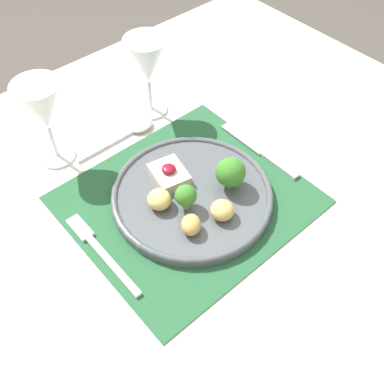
{
  "coord_description": "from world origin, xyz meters",
  "views": [
    {
      "loc": [
        -0.34,
        -0.4,
        1.37
      ],
      "look_at": [
        0.01,
        -0.01,
        0.75
      ],
      "focal_mm": 42.0,
      "sensor_mm": 36.0,
      "label": 1
    }
  ],
  "objects_px": {
    "dinner_plate": "(193,194)",
    "spoon": "(134,129)",
    "wine_glass_far": "(42,109)",
    "fork": "(98,248)",
    "wine_glass_near": "(147,63)",
    "knife": "(264,153)"
  },
  "relations": [
    {
      "from": "knife",
      "to": "spoon",
      "type": "xyz_separation_m",
      "value": [
        -0.15,
        0.23,
        0.0
      ]
    },
    {
      "from": "spoon",
      "to": "wine_glass_near",
      "type": "xyz_separation_m",
      "value": [
        0.07,
        0.03,
        0.11
      ]
    },
    {
      "from": "dinner_plate",
      "to": "spoon",
      "type": "xyz_separation_m",
      "value": [
        0.03,
        0.22,
        -0.01
      ]
    },
    {
      "from": "fork",
      "to": "spoon",
      "type": "distance_m",
      "value": 0.3
    },
    {
      "from": "wine_glass_far",
      "to": "dinner_plate",
      "type": "bearing_deg",
      "value": -63.63
    },
    {
      "from": "dinner_plate",
      "to": "wine_glass_near",
      "type": "height_order",
      "value": "wine_glass_near"
    },
    {
      "from": "spoon",
      "to": "wine_glass_near",
      "type": "bearing_deg",
      "value": 25.33
    },
    {
      "from": "wine_glass_far",
      "to": "wine_glass_near",
      "type": "bearing_deg",
      "value": -2.25
    },
    {
      "from": "dinner_plate",
      "to": "fork",
      "type": "bearing_deg",
      "value": 173.04
    },
    {
      "from": "fork",
      "to": "wine_glass_far",
      "type": "height_order",
      "value": "wine_glass_far"
    },
    {
      "from": "spoon",
      "to": "wine_glass_near",
      "type": "relative_size",
      "value": 1.06
    },
    {
      "from": "dinner_plate",
      "to": "knife",
      "type": "height_order",
      "value": "dinner_plate"
    },
    {
      "from": "dinner_plate",
      "to": "spoon",
      "type": "bearing_deg",
      "value": 82.53
    },
    {
      "from": "dinner_plate",
      "to": "wine_glass_far",
      "type": "xyz_separation_m",
      "value": [
        -0.13,
        0.27,
        0.1
      ]
    },
    {
      "from": "dinner_plate",
      "to": "wine_glass_near",
      "type": "relative_size",
      "value": 1.69
    },
    {
      "from": "fork",
      "to": "wine_glass_near",
      "type": "bearing_deg",
      "value": 36.8
    },
    {
      "from": "fork",
      "to": "knife",
      "type": "bearing_deg",
      "value": -6.03
    },
    {
      "from": "wine_glass_far",
      "to": "knife",
      "type": "bearing_deg",
      "value": -40.66
    },
    {
      "from": "knife",
      "to": "wine_glass_far",
      "type": "bearing_deg",
      "value": 140.52
    },
    {
      "from": "wine_glass_near",
      "to": "knife",
      "type": "bearing_deg",
      "value": -72.22
    },
    {
      "from": "dinner_plate",
      "to": "wine_glass_far",
      "type": "bearing_deg",
      "value": 116.37
    },
    {
      "from": "fork",
      "to": "knife",
      "type": "height_order",
      "value": "knife"
    }
  ]
}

